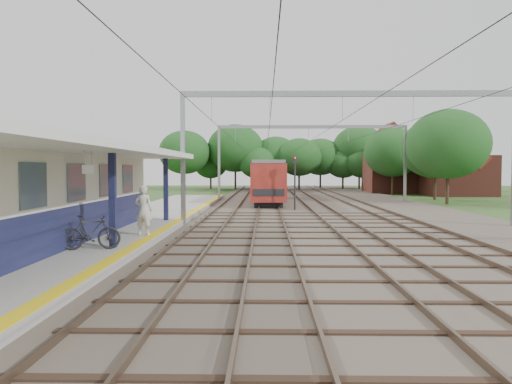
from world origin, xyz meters
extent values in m
plane|color=#2D4C1E|center=(0.00, 0.00, 0.00)|extent=(160.00, 160.00, 0.00)
cube|color=#473D33|center=(4.00, 30.00, 0.05)|extent=(18.00, 90.00, 0.10)
cube|color=gray|center=(-7.50, 14.00, 0.17)|extent=(5.00, 52.00, 0.35)
cube|color=yellow|center=(-5.25, 14.00, 0.35)|extent=(0.45, 52.00, 0.01)
cube|color=beige|center=(-8.90, 7.00, 2.05)|extent=(3.20, 18.00, 3.40)
cube|color=#12153A|center=(-7.28, 7.00, 1.05)|extent=(0.06, 18.00, 1.40)
cube|color=slate|center=(-7.27, 7.00, 2.55)|extent=(0.05, 16.00, 1.30)
cube|color=#12153A|center=(-5.90, 6.00, 1.95)|extent=(0.22, 0.22, 3.20)
cube|color=#12153A|center=(-5.90, 15.00, 1.95)|extent=(0.22, 0.22, 3.20)
cube|color=silver|center=(-7.80, 6.00, 3.67)|extent=(6.40, 20.00, 0.24)
cube|color=white|center=(-6.00, 4.00, 3.00)|extent=(0.06, 0.85, 0.26)
cube|color=brown|center=(-4.22, 30.00, 0.17)|extent=(0.07, 88.00, 0.15)
cube|color=brown|center=(-2.78, 30.00, 0.17)|extent=(0.07, 88.00, 0.15)
cube|color=brown|center=(-1.22, 30.00, 0.17)|extent=(0.07, 88.00, 0.15)
cube|color=brown|center=(0.22, 30.00, 0.17)|extent=(0.07, 88.00, 0.15)
cube|color=brown|center=(2.48, 30.00, 0.17)|extent=(0.07, 88.00, 0.15)
cube|color=brown|center=(3.92, 30.00, 0.17)|extent=(0.07, 88.00, 0.15)
cube|color=brown|center=(6.08, 30.00, 0.17)|extent=(0.07, 88.00, 0.15)
cube|color=brown|center=(7.52, 30.00, 0.17)|extent=(0.07, 88.00, 0.15)
cube|color=gray|center=(-5.00, 15.00, 3.50)|extent=(0.22, 0.22, 7.00)
cube|color=gray|center=(3.50, 15.00, 6.85)|extent=(17.00, 0.20, 0.30)
cube|color=gray|center=(-5.00, 35.00, 3.50)|extent=(0.22, 0.22, 7.00)
cube|color=gray|center=(12.00, 35.00, 3.50)|extent=(0.22, 0.22, 7.00)
cube|color=gray|center=(3.50, 35.00, 6.85)|extent=(17.00, 0.20, 0.30)
cylinder|color=black|center=(-3.50, 30.00, 5.50)|extent=(0.02, 88.00, 0.02)
cylinder|color=black|center=(-0.50, 30.00, 5.50)|extent=(0.02, 88.00, 0.02)
cylinder|color=black|center=(3.20, 30.00, 5.50)|extent=(0.02, 88.00, 0.02)
cylinder|color=black|center=(6.80, 30.00, 5.50)|extent=(0.02, 88.00, 0.02)
cylinder|color=#382619|center=(-10.00, 61.00, 1.44)|extent=(0.28, 0.28, 2.88)
ellipsoid|color=#19471B|center=(-10.00, 61.00, 4.96)|extent=(6.72, 6.72, 5.76)
cylinder|color=#382619|center=(-4.00, 63.00, 1.26)|extent=(0.28, 0.28, 2.52)
ellipsoid|color=#19471B|center=(-4.00, 63.00, 4.34)|extent=(5.88, 5.88, 5.04)
cylinder|color=#382619|center=(2.00, 60.00, 1.62)|extent=(0.28, 0.28, 3.24)
ellipsoid|color=#19471B|center=(2.00, 60.00, 5.58)|extent=(7.56, 7.56, 6.48)
cylinder|color=#382619|center=(8.00, 62.00, 1.35)|extent=(0.28, 0.28, 2.70)
ellipsoid|color=#19471B|center=(8.00, 62.00, 4.65)|extent=(6.30, 6.30, 5.40)
cylinder|color=#382619|center=(14.50, 38.00, 1.26)|extent=(0.28, 0.28, 2.52)
ellipsoid|color=#19471B|center=(14.50, 38.00, 4.34)|extent=(5.88, 5.88, 5.04)
cylinder|color=#382619|center=(15.00, 54.00, 1.44)|extent=(0.28, 0.28, 2.88)
ellipsoid|color=#19471B|center=(15.00, 54.00, 4.96)|extent=(6.72, 6.72, 5.76)
cube|color=brown|center=(21.00, 46.00, 2.25)|extent=(7.00, 6.00, 4.50)
cube|color=#5F2117|center=(21.00, 46.00, 5.40)|extent=(4.99, 6.12, 4.99)
cube|color=brown|center=(16.00, 52.00, 2.50)|extent=(8.00, 6.00, 5.00)
cube|color=#5F2117|center=(16.00, 52.00, 5.90)|extent=(5.52, 6.12, 5.52)
imported|color=silver|center=(-5.64, 9.20, 1.36)|extent=(0.81, 0.60, 2.02)
imported|color=black|center=(-6.48, 5.48, 0.93)|extent=(1.99, 0.95, 1.15)
cube|color=black|center=(-0.50, 33.85, 0.32)|extent=(2.15, 15.33, 0.44)
cube|color=maroon|center=(-0.50, 33.85, 1.99)|extent=(2.68, 16.67, 2.88)
cube|color=black|center=(-0.50, 33.85, 2.28)|extent=(2.72, 15.33, 0.83)
cube|color=slate|center=(-0.50, 33.85, 3.55)|extent=(2.47, 16.67, 0.28)
cube|color=black|center=(-0.50, 51.12, 0.32)|extent=(2.15, 15.33, 0.44)
cube|color=maroon|center=(-0.50, 51.12, 1.99)|extent=(2.68, 16.67, 2.88)
cube|color=black|center=(-0.50, 51.12, 2.28)|extent=(2.72, 15.33, 0.83)
cube|color=slate|center=(-0.50, 51.12, 3.55)|extent=(2.47, 16.67, 0.28)
cylinder|color=black|center=(1.35, 24.61, 1.77)|extent=(0.13, 0.13, 3.54)
cube|color=black|center=(1.35, 24.61, 3.64)|extent=(0.28, 0.18, 0.49)
sphere|color=red|center=(1.35, 24.51, 3.79)|extent=(0.12, 0.12, 0.12)
camera|label=1|loc=(-0.72, -10.72, 3.01)|focal=35.00mm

